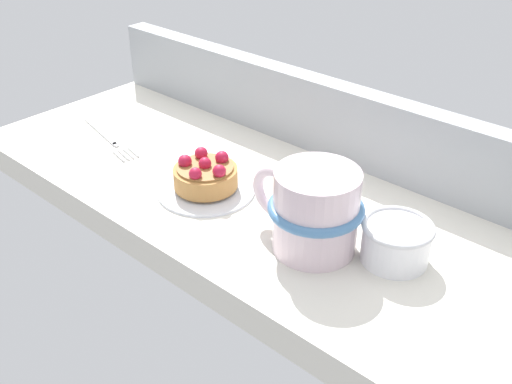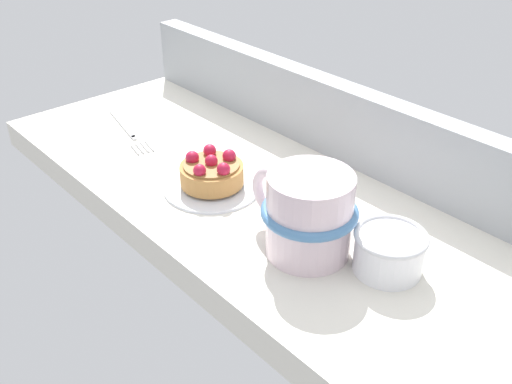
{
  "view_description": "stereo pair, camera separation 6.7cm",
  "coord_description": "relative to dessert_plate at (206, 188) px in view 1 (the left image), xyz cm",
  "views": [
    {
      "loc": [
        43.69,
        -47.04,
        38.64
      ],
      "look_at": [
        5.8,
        -4.43,
        3.4
      ],
      "focal_mm": 41.21,
      "sensor_mm": 36.0,
      "label": 1
    },
    {
      "loc": [
        48.42,
        -42.3,
        38.64
      ],
      "look_at": [
        5.8,
        -4.43,
        3.4
      ],
      "focal_mm": 41.21,
      "sensor_mm": 36.0,
      "label": 2
    }
  ],
  "objects": [
    {
      "name": "dessert_plate",
      "position": [
        0.0,
        0.0,
        0.0
      ],
      "size": [
        12.4,
        12.4,
        0.74
      ],
      "color": "silver",
      "rests_on": "ground_plane"
    },
    {
      "name": "coffee_mug",
      "position": [
        16.86,
        -0.46,
        4.37
      ],
      "size": [
        13.73,
        10.2,
        9.32
      ],
      "color": "silver",
      "rests_on": "ground_plane"
    },
    {
      "name": "dessert_fork",
      "position": [
        -21.07,
        0.5,
        -0.05
      ],
      "size": [
        16.12,
        5.1,
        0.6
      ],
      "color": "silver",
      "rests_on": "ground_plane"
    },
    {
      "name": "sugar_bowl",
      "position": [
        24.76,
        3.41,
        2.04
      ],
      "size": [
        7.53,
        7.53,
        4.5
      ],
      "color": "white",
      "rests_on": "ground_plane"
    },
    {
      "name": "window_rail_back",
      "position": [
        2.78,
        18.66,
        4.8
      ],
      "size": [
        77.39,
        3.26,
        10.29
      ],
      "primitive_type": "cube",
      "color": "#9EA3A8",
      "rests_on": "ground_plane"
    },
    {
      "name": "raspberry_tart",
      "position": [
        -0.02,
        0.01,
        1.98
      ],
      "size": [
        7.98,
        7.98,
        4.05
      ],
      "color": "#B77F42",
      "rests_on": "dessert_plate"
    },
    {
      "name": "ground_plane",
      "position": [
        2.78,
        4.2,
        -2.28
      ],
      "size": [
        78.97,
        32.19,
        3.86
      ],
      "primitive_type": "cube",
      "color": "silver"
    }
  ]
}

